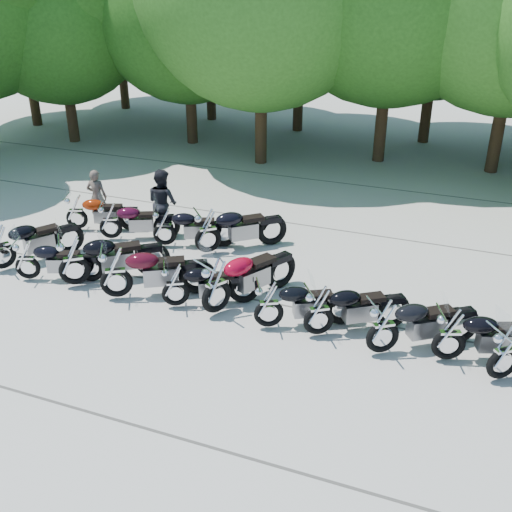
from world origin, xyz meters
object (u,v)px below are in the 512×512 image
(motorcycle_6, at_px, (269,303))
(motorcycle_3, at_px, (115,271))
(motorcycle_1, at_px, (26,259))
(motorcycle_2, at_px, (73,259))
(motorcycle_7, at_px, (319,310))
(motorcycle_0, at_px, (0,246))
(motorcycle_4, at_px, (175,284))
(motorcycle_5, at_px, (216,285))
(rider_0, at_px, (97,197))
(motorcycle_8, at_px, (384,326))
(motorcycle_12, at_px, (76,211))
(motorcycle_14, at_px, (164,226))
(motorcycle_15, at_px, (208,230))
(motorcycle_13, at_px, (110,220))
(motorcycle_9, at_px, (450,334))
(rider_1, at_px, (163,202))
(motorcycle_10, at_px, (505,351))

(motorcycle_6, bearing_deg, motorcycle_3, 63.08)
(motorcycle_1, height_order, motorcycle_2, motorcycle_2)
(motorcycle_6, distance_m, motorcycle_7, 1.03)
(motorcycle_0, relative_size, motorcycle_7, 1.06)
(motorcycle_4, relative_size, motorcycle_6, 0.97)
(motorcycle_5, bearing_deg, motorcycle_3, 33.56)
(motorcycle_0, distance_m, rider_0, 3.44)
(motorcycle_2, bearing_deg, motorcycle_6, -130.03)
(motorcycle_5, height_order, motorcycle_8, motorcycle_5)
(motorcycle_1, bearing_deg, motorcycle_5, -108.03)
(motorcycle_0, xyz_separation_m, motorcycle_5, (5.72, 0.01, 0.06))
(motorcycle_12, distance_m, motorcycle_14, 2.83)
(motorcycle_0, xyz_separation_m, motorcycle_4, (4.77, -0.05, -0.08))
(motorcycle_1, height_order, motorcycle_3, motorcycle_3)
(motorcycle_8, xyz_separation_m, motorcycle_15, (-5.00, 2.83, 0.04))
(motorcycle_7, distance_m, motorcycle_13, 7.00)
(motorcycle_1, height_order, motorcycle_12, motorcycle_12)
(motorcycle_0, distance_m, motorcycle_9, 10.47)
(motorcycle_13, bearing_deg, motorcycle_14, -110.44)
(motorcycle_7, distance_m, rider_0, 8.29)
(motorcycle_9, height_order, motorcycle_13, motorcycle_9)
(motorcycle_2, bearing_deg, rider_1, -46.02)
(motorcycle_1, xyz_separation_m, motorcycle_7, (7.04, 0.18, 0.05))
(motorcycle_2, bearing_deg, motorcycle_5, -128.24)
(motorcycle_1, distance_m, motorcycle_13, 2.74)
(motorcycle_12, bearing_deg, motorcycle_6, -133.85)
(motorcycle_3, bearing_deg, motorcycle_13, 5.59)
(motorcycle_12, bearing_deg, motorcycle_0, 154.83)
(motorcycle_7, distance_m, motorcycle_8, 1.31)
(motorcycle_14, bearing_deg, motorcycle_9, -131.73)
(motorcycle_9, height_order, motorcycle_15, motorcycle_15)
(motorcycle_2, height_order, motorcycle_4, motorcycle_2)
(motorcycle_8, distance_m, motorcycle_14, 6.86)
(motorcycle_2, xyz_separation_m, motorcycle_8, (7.12, -0.15, -0.05))
(motorcycle_15, relative_size, rider_1, 1.32)
(motorcycle_8, distance_m, motorcycle_12, 9.54)
(motorcycle_6, bearing_deg, rider_1, 22.95)
(motorcycle_5, xyz_separation_m, motorcycle_12, (-5.53, 2.70, -0.13))
(motorcycle_1, distance_m, motorcycle_6, 6.02)
(motorcycle_4, height_order, motorcycle_13, motorcycle_13)
(motorcycle_0, xyz_separation_m, motorcycle_14, (3.02, 2.63, -0.06))
(motorcycle_4, relative_size, rider_1, 1.12)
(motorcycle_5, bearing_deg, motorcycle_10, -154.00)
(motorcycle_5, distance_m, motorcycle_15, 2.99)
(motorcycle_1, distance_m, motorcycle_8, 8.35)
(motorcycle_4, bearing_deg, motorcycle_14, 3.22)
(motorcycle_7, xyz_separation_m, motorcycle_8, (1.30, -0.17, 0.03))
(motorcycle_4, height_order, motorcycle_9, motorcycle_9)
(motorcycle_6, bearing_deg, motorcycle_1, 62.55)
(motorcycle_2, xyz_separation_m, motorcycle_13, (-0.72, 2.54, -0.11))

